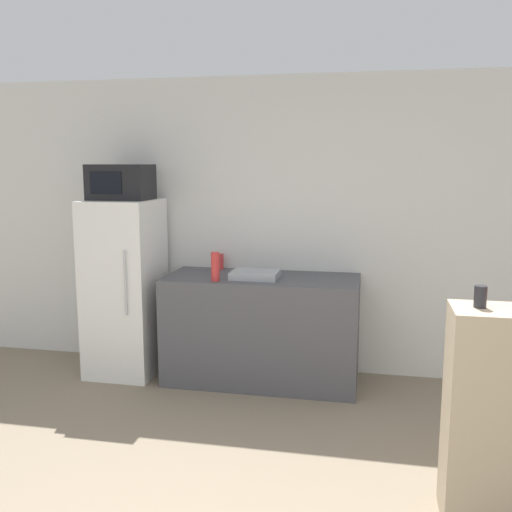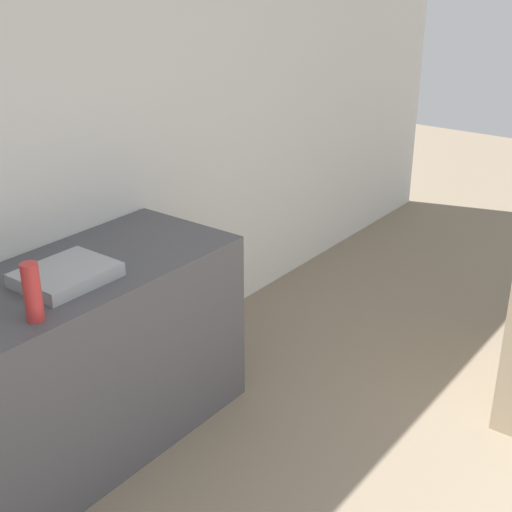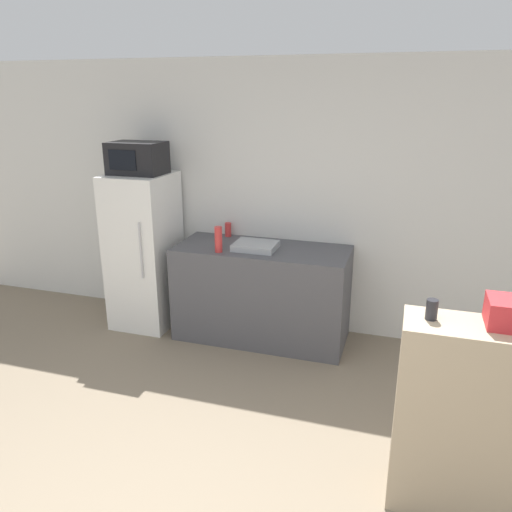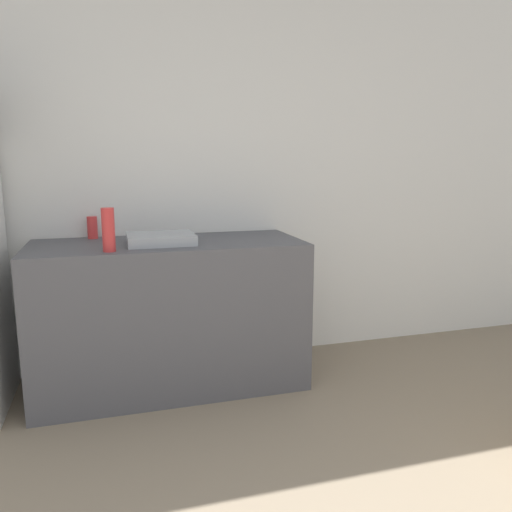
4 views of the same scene
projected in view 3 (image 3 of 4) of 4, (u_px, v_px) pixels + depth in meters
The scene contains 10 objects.
wall_back at pixel (296, 200), 4.79m from camera, with size 8.00×0.06×2.60m, color silver.
refrigerator at pixel (144, 251), 5.00m from camera, with size 0.58×0.66×1.54m.
microwave at pixel (137, 158), 4.71m from camera, with size 0.51×0.37×0.30m.
counter at pixel (262, 293), 4.78m from camera, with size 1.62×0.68×0.91m, color #4C4C51.
sink_basin at pixel (255, 246), 4.59m from camera, with size 0.39×0.31×0.06m, color #9EA3A8.
bottle_tall at pixel (218, 239), 4.48m from camera, with size 0.07×0.07×0.24m, color red.
bottle_short at pixel (228, 230), 4.98m from camera, with size 0.06×0.06×0.14m, color red.
shelf_cabinet at pixel (473, 421), 2.73m from camera, with size 0.83×0.34×1.14m, color tan.
basket at pixel (512, 313), 2.54m from camera, with size 0.25×0.22×0.15m, color red.
jar at pixel (432, 310), 2.62m from camera, with size 0.06×0.06×0.11m, color #232328.
Camera 3 is at (1.04, -1.41, 2.28)m, focal length 35.00 mm.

